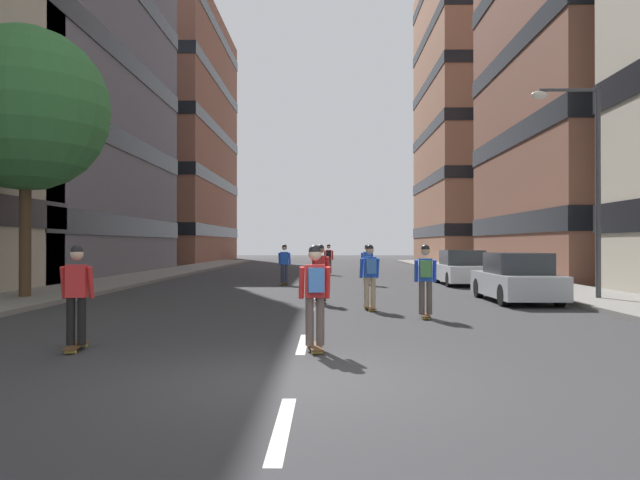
{
  "coord_description": "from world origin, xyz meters",
  "views": [
    {
      "loc": [
        0.44,
        -8.0,
        1.79
      ],
      "look_at": [
        0.0,
        28.3,
        2.02
      ],
      "focal_mm": 34.51,
      "sensor_mm": 36.0,
      "label": 1
    }
  ],
  "objects_px": {
    "parked_car_near": "(516,279)",
    "skater_6": "(367,262)",
    "streetlamp_right": "(586,168)",
    "skater_2": "(329,257)",
    "skater_7": "(321,271)",
    "parked_car_mid": "(461,269)",
    "skater_4": "(76,292)",
    "skater_1": "(426,276)",
    "skater_5": "(370,273)",
    "skater_0": "(284,262)",
    "street_tree_near": "(26,109)",
    "skater_3": "(315,290)"
  },
  "relations": [
    {
      "from": "parked_car_near",
      "to": "skater_6",
      "type": "height_order",
      "value": "skater_6"
    },
    {
      "from": "streetlamp_right",
      "to": "skater_6",
      "type": "bearing_deg",
      "value": 128.68
    },
    {
      "from": "skater_2",
      "to": "skater_7",
      "type": "relative_size",
      "value": 1.0
    },
    {
      "from": "parked_car_mid",
      "to": "skater_4",
      "type": "relative_size",
      "value": 2.47
    },
    {
      "from": "skater_7",
      "to": "skater_1",
      "type": "bearing_deg",
      "value": -53.21
    },
    {
      "from": "skater_5",
      "to": "skater_0",
      "type": "bearing_deg",
      "value": 106.46
    },
    {
      "from": "skater_7",
      "to": "street_tree_near",
      "type": "bearing_deg",
      "value": 174.15
    },
    {
      "from": "streetlamp_right",
      "to": "skater_7",
      "type": "bearing_deg",
      "value": -175.09
    },
    {
      "from": "parked_car_near",
      "to": "streetlamp_right",
      "type": "relative_size",
      "value": 0.68
    },
    {
      "from": "parked_car_mid",
      "to": "skater_3",
      "type": "bearing_deg",
      "value": -109.99
    },
    {
      "from": "skater_3",
      "to": "skater_2",
      "type": "bearing_deg",
      "value": 89.37
    },
    {
      "from": "streetlamp_right",
      "to": "skater_3",
      "type": "relative_size",
      "value": 3.65
    },
    {
      "from": "skater_2",
      "to": "skater_6",
      "type": "bearing_deg",
      "value": -79.27
    },
    {
      "from": "street_tree_near",
      "to": "skater_1",
      "type": "xyz_separation_m",
      "value": [
        11.9,
        -4.4,
        -5.03
      ]
    },
    {
      "from": "skater_4",
      "to": "skater_3",
      "type": "bearing_deg",
      "value": -0.21
    },
    {
      "from": "parked_car_mid",
      "to": "skater_5",
      "type": "height_order",
      "value": "skater_5"
    },
    {
      "from": "skater_5",
      "to": "skater_2",
      "type": "bearing_deg",
      "value": 93.25
    },
    {
      "from": "skater_0",
      "to": "skater_6",
      "type": "height_order",
      "value": "same"
    },
    {
      "from": "skater_0",
      "to": "skater_4",
      "type": "bearing_deg",
      "value": -98.07
    },
    {
      "from": "streetlamp_right",
      "to": "skater_1",
      "type": "bearing_deg",
      "value": -143.51
    },
    {
      "from": "skater_0",
      "to": "street_tree_near",
      "type": "bearing_deg",
      "value": -135.23
    },
    {
      "from": "parked_car_near",
      "to": "skater_6",
      "type": "bearing_deg",
      "value": 118.29
    },
    {
      "from": "skater_1",
      "to": "skater_2",
      "type": "height_order",
      "value": "same"
    },
    {
      "from": "skater_1",
      "to": "skater_6",
      "type": "bearing_deg",
      "value": 93.07
    },
    {
      "from": "skater_0",
      "to": "skater_5",
      "type": "distance_m",
      "value": 10.7
    },
    {
      "from": "parked_car_near",
      "to": "skater_2",
      "type": "distance_m",
      "value": 17.42
    },
    {
      "from": "parked_car_near",
      "to": "parked_car_mid",
      "type": "height_order",
      "value": "same"
    },
    {
      "from": "parked_car_near",
      "to": "skater_1",
      "type": "distance_m",
      "value": 5.52
    },
    {
      "from": "streetlamp_right",
      "to": "skater_0",
      "type": "xyz_separation_m",
      "value": [
        -9.85,
        7.84,
        -3.15
      ]
    },
    {
      "from": "parked_car_mid",
      "to": "skater_5",
      "type": "xyz_separation_m",
      "value": [
        -4.71,
        -10.39,
        0.32
      ]
    },
    {
      "from": "skater_6",
      "to": "parked_car_near",
      "type": "bearing_deg",
      "value": -61.71
    },
    {
      "from": "streetlamp_right",
      "to": "skater_0",
      "type": "relative_size",
      "value": 3.65
    },
    {
      "from": "street_tree_near",
      "to": "skater_0",
      "type": "xyz_separation_m",
      "value": [
        7.65,
        7.59,
        -5.06
      ]
    },
    {
      "from": "skater_1",
      "to": "skater_5",
      "type": "height_order",
      "value": "same"
    },
    {
      "from": "skater_5",
      "to": "skater_4",
      "type": "bearing_deg",
      "value": -130.59
    },
    {
      "from": "parked_car_mid",
      "to": "street_tree_near",
      "type": "distance_m",
      "value": 18.03
    },
    {
      "from": "skater_0",
      "to": "skater_1",
      "type": "bearing_deg",
      "value": -70.47
    },
    {
      "from": "streetlamp_right",
      "to": "skater_6",
      "type": "distance_m",
      "value": 10.47
    },
    {
      "from": "parked_car_mid",
      "to": "skater_5",
      "type": "bearing_deg",
      "value": -114.4
    },
    {
      "from": "skater_0",
      "to": "skater_3",
      "type": "distance_m",
      "value": 16.63
    },
    {
      "from": "parked_car_mid",
      "to": "skater_2",
      "type": "bearing_deg",
      "value": 124.04
    },
    {
      "from": "parked_car_near",
      "to": "street_tree_near",
      "type": "height_order",
      "value": "street_tree_near"
    },
    {
      "from": "skater_7",
      "to": "streetlamp_right",
      "type": "bearing_deg",
      "value": 4.91
    },
    {
      "from": "parked_car_mid",
      "to": "skater_6",
      "type": "relative_size",
      "value": 2.47
    },
    {
      "from": "skater_4",
      "to": "skater_2",
      "type": "bearing_deg",
      "value": 80.33
    },
    {
      "from": "parked_car_mid",
      "to": "skater_0",
      "type": "height_order",
      "value": "skater_0"
    },
    {
      "from": "street_tree_near",
      "to": "skater_2",
      "type": "relative_size",
      "value": 4.78
    },
    {
      "from": "street_tree_near",
      "to": "streetlamp_right",
      "type": "bearing_deg",
      "value": -0.83
    },
    {
      "from": "street_tree_near",
      "to": "skater_3",
      "type": "xyz_separation_m",
      "value": [
        9.33,
        -8.96,
        -5.03
      ]
    },
    {
      "from": "parked_car_near",
      "to": "skater_5",
      "type": "height_order",
      "value": "skater_5"
    }
  ]
}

